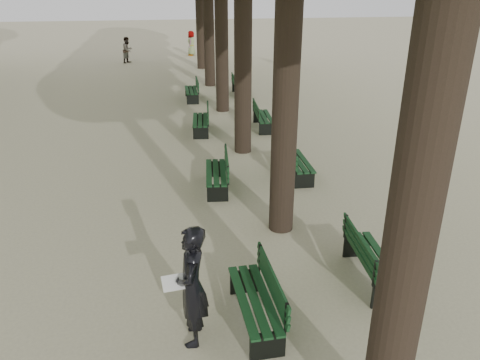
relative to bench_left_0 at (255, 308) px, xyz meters
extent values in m
plane|color=#B6AE89|center=(-0.37, -0.09, -0.27)|extent=(120.00, 120.00, 0.00)
cylinder|color=#33261C|center=(1.13, -2.09, 3.48)|extent=(0.52, 0.52, 7.50)
cylinder|color=#33261C|center=(1.13, 2.91, 3.48)|extent=(0.52, 0.52, 7.50)
cylinder|color=#33261C|center=(1.13, 7.91, 3.48)|extent=(0.52, 0.52, 7.50)
cylinder|color=#33261C|center=(1.13, 12.91, 3.48)|extent=(0.52, 0.52, 7.50)
cylinder|color=#33261C|center=(1.13, 17.91, 3.48)|extent=(0.52, 0.52, 7.50)
cylinder|color=#33261C|center=(1.13, 22.91, 3.48)|extent=(0.52, 0.52, 7.50)
cube|color=black|center=(-0.02, 0.00, -0.05)|extent=(0.59, 1.82, 0.45)
cube|color=black|center=(-0.02, 0.00, 0.18)|extent=(0.61, 1.82, 0.04)
cube|color=black|center=(0.26, 0.01, 0.45)|extent=(0.11, 1.80, 0.40)
cube|color=black|center=(-0.02, 5.21, -0.05)|extent=(0.69, 1.84, 0.45)
cube|color=black|center=(-0.02, 5.21, 0.18)|extent=(0.71, 1.84, 0.04)
cube|color=black|center=(0.26, 5.19, 0.45)|extent=(0.21, 1.80, 0.40)
cube|color=black|center=(-0.02, 10.10, -0.05)|extent=(0.68, 1.84, 0.45)
cube|color=black|center=(-0.02, 10.10, 0.18)|extent=(0.70, 1.84, 0.04)
cube|color=black|center=(0.26, 10.08, 0.45)|extent=(0.20, 1.80, 0.40)
cube|color=black|center=(-0.02, 14.92, -0.05)|extent=(0.54, 1.81, 0.45)
cube|color=black|center=(-0.02, 14.92, 0.18)|extent=(0.56, 1.81, 0.04)
cube|color=black|center=(0.26, 14.91, 0.45)|extent=(0.06, 1.80, 0.40)
cube|color=black|center=(2.28, 0.78, -0.05)|extent=(0.64, 1.83, 0.45)
cube|color=black|center=(2.28, 0.78, 0.18)|extent=(0.66, 1.83, 0.04)
cube|color=black|center=(2.00, 0.80, 0.45)|extent=(0.16, 1.80, 0.40)
cube|color=black|center=(2.28, 5.65, -0.05)|extent=(0.56, 1.81, 0.45)
cube|color=black|center=(2.28, 5.65, 0.18)|extent=(0.58, 1.81, 0.04)
cube|color=black|center=(2.00, 5.66, 0.45)|extent=(0.08, 1.80, 0.40)
cube|color=black|center=(2.28, 10.18, -0.05)|extent=(0.63, 1.83, 0.45)
cube|color=black|center=(2.28, 10.18, 0.18)|extent=(0.65, 1.83, 0.04)
cube|color=black|center=(2.00, 10.20, 0.45)|extent=(0.15, 1.80, 0.40)
cube|color=black|center=(2.28, 15.48, -0.05)|extent=(0.56, 1.81, 0.45)
cube|color=black|center=(2.28, 15.48, 0.18)|extent=(0.58, 1.81, 0.04)
cube|color=black|center=(2.00, 15.48, 0.45)|extent=(0.08, 1.80, 0.40)
imported|color=black|center=(-0.97, -0.22, 0.68)|extent=(0.48, 0.81, 1.90)
cube|color=white|center=(-1.22, -0.22, 0.78)|extent=(0.37, 0.29, 0.12)
imported|color=#262628|center=(6.54, 22.06, 0.55)|extent=(0.77, 1.00, 1.65)
imported|color=#262628|center=(0.89, 28.21, 0.56)|extent=(0.56, 0.88, 1.66)
imported|color=#262628|center=(-3.35, 25.64, 0.53)|extent=(0.70, 0.83, 1.61)
camera|label=1|loc=(-1.18, -5.80, 4.74)|focal=35.00mm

